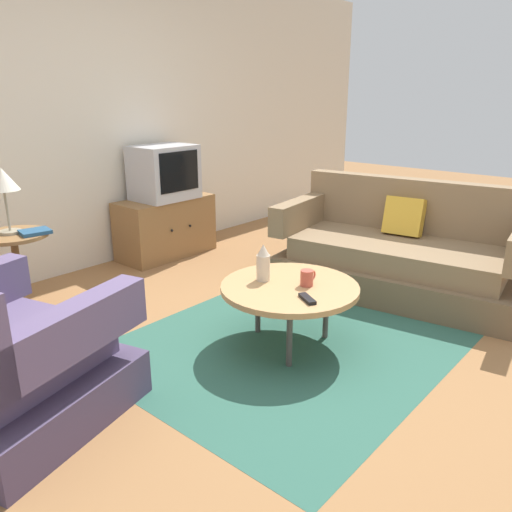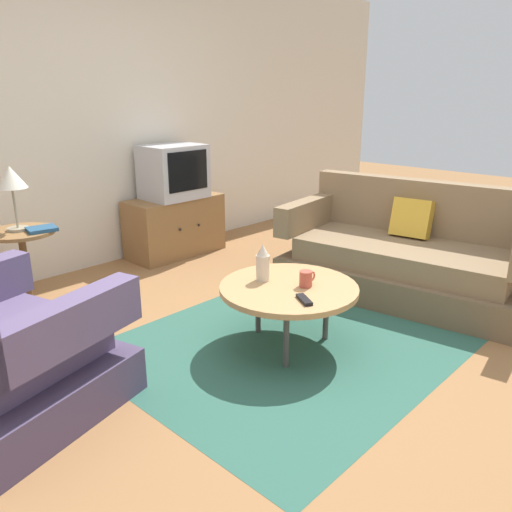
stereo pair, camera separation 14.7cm
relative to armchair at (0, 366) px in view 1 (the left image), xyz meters
The scene contains 14 objects.
ground_plane 1.54m from the armchair, 19.77° to the right, with size 16.00×16.00×0.00m, color olive.
back_wall 2.51m from the armchair, 51.41° to the left, with size 9.00×0.12×2.70m, color beige.
area_rug 1.66m from the armchair, 20.83° to the right, with size 2.09×1.82×0.00m, color #2D5B4C.
armchair is the anchor object (origin of this frame).
couch 2.94m from the armchair, 13.33° to the right, with size 1.14×1.98×0.86m.
coffee_table 1.63m from the armchair, 20.84° to the right, with size 0.86×0.86×0.41m.
side_table 1.34m from the armchair, 61.10° to the left, with size 0.47×0.47×0.61m.
tv_stand 2.66m from the armchair, 33.27° to the left, with size 0.94×0.46×0.57m.
television 2.70m from the armchair, 32.90° to the left, with size 0.56×0.44×0.50m.
table_lamp 1.49m from the armchair, 61.66° to the left, with size 0.21×0.21×0.45m.
vase 1.55m from the armchair, 15.15° to the right, with size 0.09×0.09×0.24m.
mug 1.73m from the armchair, 22.69° to the right, with size 0.13×0.08×0.10m.
tv_remote_dark 1.62m from the armchair, 29.82° to the right, with size 0.12×0.15×0.02m.
book 1.32m from the armchair, 54.44° to the left, with size 0.22×0.20×0.03m.
Camera 1 is at (-2.25, -1.83, 1.55)m, focal length 35.73 mm.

